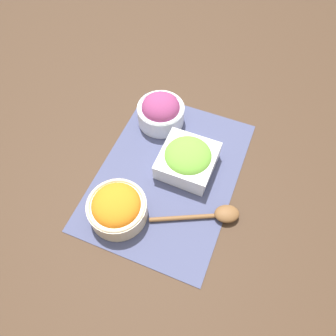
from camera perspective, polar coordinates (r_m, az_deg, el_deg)
The scene contains 6 objects.
ground_plane at distance 0.93m, azimuth 0.00°, elevation -1.10°, with size 3.00×3.00×0.00m, color #422D1E.
placemat at distance 0.93m, azimuth 0.00°, elevation -1.04°, with size 0.52×0.38×0.00m.
lettuce_bowl at distance 0.91m, azimuth 3.44°, elevation 1.58°, with size 0.15×0.15×0.08m.
carrot_bowl at distance 0.84m, azimuth -8.87°, elevation -6.82°, with size 0.15×0.15×0.09m.
onion_bowl at distance 1.01m, azimuth -1.26°, elevation 9.86°, with size 0.14×0.14×0.10m.
wooden_spoon at distance 0.87m, azimuth 8.56°, elevation -8.05°, with size 0.13×0.22×0.03m.
Camera 1 is at (-0.44, -0.18, 0.80)m, focal length 35.00 mm.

